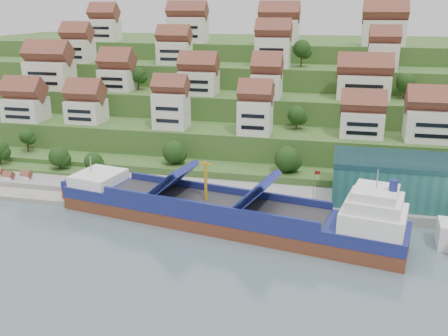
# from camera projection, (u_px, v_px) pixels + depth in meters

# --- Properties ---
(ground) EXTENTS (300.00, 300.00, 0.00)m
(ground) POSITION_uv_depth(u_px,v_px,m) (223.00, 225.00, 105.21)
(ground) COLOR slate
(ground) RESTS_ON ground
(quay) EXTENTS (180.00, 14.00, 2.20)m
(quay) POSITION_uv_depth(u_px,v_px,m) (322.00, 202.00, 114.50)
(quay) COLOR gray
(quay) RESTS_ON ground
(pebble_beach) EXTENTS (45.00, 20.00, 1.00)m
(pebble_beach) POSITION_uv_depth(u_px,v_px,m) (15.00, 183.00, 128.56)
(pebble_beach) COLOR gray
(pebble_beach) RESTS_ON ground
(hillside) EXTENTS (260.00, 128.00, 31.00)m
(hillside) POSITION_uv_depth(u_px,v_px,m) (282.00, 94.00, 197.84)
(hillside) COLOR #2D4C1E
(hillside) RESTS_ON ground
(hillside_village) EXTENTS (154.21, 63.11, 29.10)m
(hillside_village) POSITION_uv_depth(u_px,v_px,m) (263.00, 72.00, 154.73)
(hillside_village) COLOR silver
(hillside_village) RESTS_ON ground
(hillside_trees) EXTENTS (141.68, 62.31, 30.47)m
(hillside_trees) POSITION_uv_depth(u_px,v_px,m) (260.00, 113.00, 139.33)
(hillside_trees) COLOR #1D3E14
(hillside_trees) RESTS_ON ground
(flagpole) EXTENTS (1.28, 0.16, 8.00)m
(flagpole) POSITION_uv_depth(u_px,v_px,m) (314.00, 185.00, 108.48)
(flagpole) COLOR gray
(flagpole) RESTS_ON quay
(beach_huts) EXTENTS (14.40, 3.70, 2.20)m
(beach_huts) POSITION_uv_depth(u_px,v_px,m) (4.00, 178.00, 127.33)
(beach_huts) COLOR white
(beach_huts) RESTS_ON pebble_beach
(cargo_ship) EXTENTS (74.40, 24.67, 16.26)m
(cargo_ship) POSITION_uv_depth(u_px,v_px,m) (232.00, 214.00, 102.98)
(cargo_ship) COLOR brown
(cargo_ship) RESTS_ON ground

